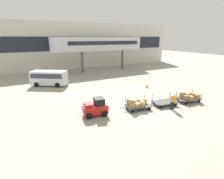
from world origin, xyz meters
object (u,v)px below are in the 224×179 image
at_px(baggage_tug, 95,107).
at_px(safety_cone_near, 147,86).
at_px(baggage_cart_lead, 137,104).
at_px(baggage_handler, 173,101).
at_px(shuttle_van, 49,77).
at_px(baggage_cart_middle, 165,102).
at_px(baggage_cart_tail, 189,97).

relative_size(baggage_tug, safety_cone_near, 4.09).
relative_size(baggage_cart_lead, safety_cone_near, 5.59).
bearing_deg(safety_cone_near, baggage_cart_lead, -136.49).
height_order(baggage_handler, shuttle_van, shuttle_van).
height_order(baggage_cart_middle, baggage_cart_tail, same).
bearing_deg(baggage_handler, baggage_cart_lead, 148.94).
bearing_deg(baggage_cart_tail, shuttle_van, 130.10).
relative_size(baggage_cart_middle, shuttle_van, 0.61).
height_order(baggage_cart_lead, baggage_cart_tail, baggage_cart_lead).
height_order(baggage_tug, safety_cone_near, baggage_tug).
bearing_deg(safety_cone_near, baggage_handler, -111.61).
bearing_deg(baggage_tug, shuttle_van, 97.86).
relative_size(baggage_cart_middle, baggage_handler, 1.97).
height_order(baggage_cart_lead, shuttle_van, shuttle_van).
distance_m(baggage_cart_lead, baggage_cart_tail, 6.11).
relative_size(shuttle_van, safety_cone_near, 9.18).
bearing_deg(baggage_handler, baggage_cart_tail, 13.00).
xyz_separation_m(baggage_cart_lead, baggage_handler, (2.85, -1.72, 0.31)).
xyz_separation_m(baggage_handler, shuttle_van, (-8.58, 14.70, 0.37)).
height_order(shuttle_van, safety_cone_near, shuttle_van).
bearing_deg(baggage_handler, shuttle_van, 120.27).
bearing_deg(baggage_cart_tail, safety_cone_near, 93.39).
distance_m(baggage_cart_middle, safety_cone_near, 6.43).
xyz_separation_m(baggage_tug, baggage_cart_lead, (4.03, -0.62, -0.20)).
bearing_deg(shuttle_van, baggage_tug, -82.14).
distance_m(baggage_cart_middle, shuttle_van, 16.12).
xyz_separation_m(baggage_handler, safety_cone_near, (2.81, 7.08, -0.59)).
distance_m(baggage_cart_lead, safety_cone_near, 7.80).
height_order(baggage_handler, safety_cone_near, baggage_handler).
distance_m(baggage_tug, safety_cone_near, 10.79).
relative_size(baggage_cart_lead, baggage_cart_tail, 1.00).
bearing_deg(baggage_cart_middle, baggage_handler, -99.11).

